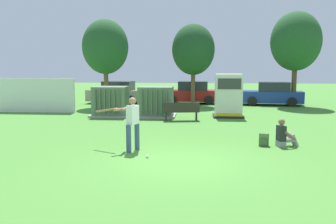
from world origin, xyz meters
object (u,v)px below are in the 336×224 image
transformer_west (111,102)px  sports_ball (147,156)px  backpack (264,140)px  parked_car_leftmost (117,93)px  transformer_mid_west (156,102)px  batter (131,121)px  seated_spectator (284,136)px  parked_car_left_of_center (191,93)px  generator_enclosure (228,96)px  park_bench (181,110)px  parked_car_right_of_center (272,94)px

transformer_west → sports_ball: transformer_west is taller
backpack → parked_car_leftmost: parked_car_leftmost is taller
transformer_mid_west → batter: 7.90m
seated_spectator → parked_car_left_of_center: bearing=103.8°
batter → sports_ball: batter is taller
generator_enclosure → seated_spectator: (1.32, -7.09, -0.76)m
sports_ball → parked_car_leftmost: 16.27m
transformer_west → backpack: transformer_west is taller
park_bench → parked_car_right_of_center: (5.97, 7.89, 0.22)m
generator_enclosure → sports_ball: (-3.09, -9.02, -1.09)m
seated_spectator → backpack: 0.68m
transformer_west → seated_spectator: size_ratio=2.18×
transformer_west → sports_ball: bearing=-69.7°
park_bench → batter: 6.73m
transformer_west → parked_car_right_of_center: bearing=33.7°
generator_enclosure → park_bench: bearing=-147.1°
transformer_west → parked_car_right_of_center: size_ratio=0.48×
backpack → parked_car_right_of_center: 13.69m
sports_ball → parked_car_left_of_center: parked_car_left_of_center is taller
backpack → transformer_mid_west: bearing=123.7°
sports_ball → parked_car_right_of_center: size_ratio=0.02×
parked_car_leftmost → seated_spectator: bearing=-57.0°
parked_car_left_of_center → parked_car_right_of_center: size_ratio=0.96×
transformer_mid_west → seated_spectator: size_ratio=2.18×
generator_enclosure → backpack: size_ratio=5.23×
transformer_west → generator_enclosure: 6.35m
transformer_mid_west → seated_spectator: 8.59m
park_bench → parked_car_leftmost: (-5.13, 8.18, 0.22)m
batter → parked_car_right_of_center: bearing=63.4°
transformer_west → generator_enclosure: (6.33, 0.26, 0.35)m
transformer_west → park_bench: size_ratio=1.14×
sports_ball → transformer_mid_west: bearing=95.1°
generator_enclosure → transformer_west: bearing=-177.6°
generator_enclosure → sports_ball: size_ratio=25.56×
park_bench → backpack: (3.10, -5.49, -0.32)m
generator_enclosure → park_bench: generator_enclosure is taller
park_bench → transformer_mid_west: bearing=137.5°
transformer_mid_west → batter: batter is taller
parked_car_right_of_center → seated_spectator: bearing=-99.4°
parked_car_left_of_center → transformer_west: bearing=-120.1°
generator_enclosure → parked_car_right_of_center: (3.54, 6.32, -0.38)m
parked_car_left_of_center → batter: bearing=-96.0°
backpack → parked_car_right_of_center: bearing=77.9°
batter → backpack: 4.59m
park_bench → batter: (-1.29, -6.59, 0.44)m
sports_ball → parked_car_left_of_center: (0.95, 15.99, 0.71)m
parked_car_left_of_center → transformer_mid_west: bearing=-103.5°
transformer_west → parked_car_right_of_center: same height
transformer_west → batter: bearing=-71.7°
park_bench → seated_spectator: size_ratio=1.91×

